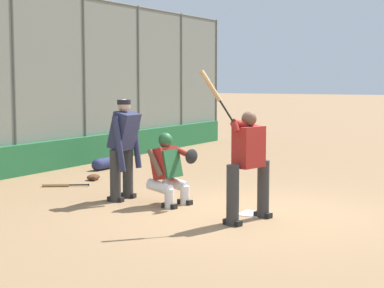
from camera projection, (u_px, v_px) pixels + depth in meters
ground_plane at (253, 214)px, 9.84m from camera, size 160.00×160.00×0.00m
home_plate_marker at (253, 214)px, 9.84m from camera, size 0.43×0.43×0.01m
batter_at_plate at (248, 162)px, 9.27m from camera, size 0.91×0.82×2.20m
catcher_behind_plate at (169, 168)px, 10.51m from camera, size 0.65×0.79×1.19m
umpire_home at (124, 146)px, 10.94m from camera, size 0.70×0.45×1.73m
spare_bat_by_padding at (59, 185)px, 12.37m from camera, size 0.53×0.78×0.07m
spare_bat_third_base_side at (167, 156)px, 17.17m from camera, size 0.80×0.19×0.07m
fielding_glove_on_dirt at (94, 177)px, 13.19m from camera, size 0.34×0.26×0.12m
equipment_bag_dugout_side at (111, 162)px, 15.00m from camera, size 1.31×0.27×0.27m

